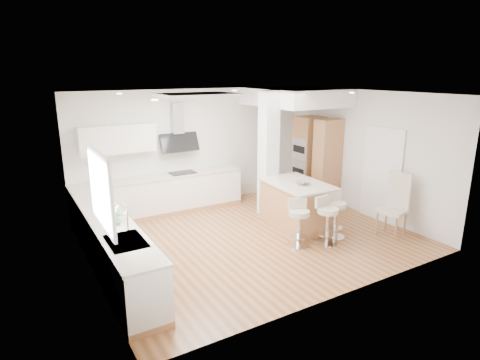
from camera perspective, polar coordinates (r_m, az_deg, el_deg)
ground at (r=8.08m, az=1.54°, el=-8.07°), size 6.00×6.00×0.00m
ceiling at (r=8.08m, az=1.54°, el=-8.07°), size 6.00×5.00×0.02m
wall_back at (r=9.79m, az=-6.24°, el=4.58°), size 6.00×0.04×2.80m
wall_left at (r=6.59m, az=-21.04°, el=-1.61°), size 0.04×5.00×2.80m
wall_right at (r=9.54m, az=17.07°, el=3.72°), size 0.04×5.00×2.80m
skylight at (r=7.58m, az=-5.97°, el=11.94°), size 4.10×2.10×0.06m
window_left at (r=5.67m, az=-19.26°, el=-1.01°), size 0.06×1.28×1.07m
doorway_right at (r=9.23m, az=19.49°, el=0.58°), size 0.05×1.00×2.10m
counter_left at (r=7.17m, az=-18.28°, el=-8.04°), size 0.63×4.50×1.35m
counter_back at (r=9.37m, az=-10.50°, el=-0.51°), size 3.62×0.63×2.50m
pillar at (r=8.97m, az=4.05°, el=3.66°), size 0.35×0.35×2.80m
soffit at (r=9.80m, az=7.83°, el=11.61°), size 1.78×2.20×0.40m
oven_column at (r=10.24m, az=10.65°, el=2.88°), size 0.63×1.21×2.10m
peninsula at (r=8.56m, az=8.05°, el=-3.41°), size 1.11×1.61×1.02m
bar_stool_a at (r=7.57m, az=8.34°, el=-5.74°), size 0.53×0.53×0.90m
bar_stool_b at (r=7.73m, az=12.24°, el=-5.35°), size 0.47×0.47×0.93m
bar_stool_c at (r=8.09m, az=13.33°, el=-4.51°), size 0.52×0.52×0.93m
dining_chair at (r=8.56m, az=21.25°, el=-2.93°), size 0.60×0.60×1.27m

